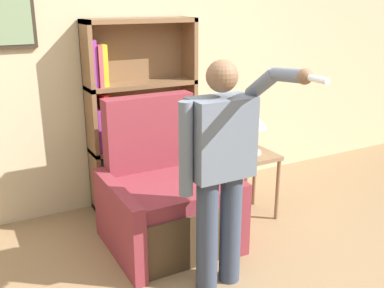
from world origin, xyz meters
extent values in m
cube|color=beige|center=(0.00, 2.03, 1.40)|extent=(8.00, 0.06, 2.80)
cube|color=#33281E|center=(-0.94, 1.98, 1.77)|extent=(0.41, 0.04, 0.44)
cube|color=gray|center=(-0.94, 1.96, 1.77)|extent=(0.35, 0.01, 0.38)
cube|color=brown|center=(-0.36, 1.85, 0.89)|extent=(0.04, 0.28, 1.78)
cube|color=brown|center=(0.63, 1.85, 0.89)|extent=(0.04, 0.28, 1.78)
cube|color=brown|center=(0.14, 1.98, 0.89)|extent=(1.04, 0.01, 1.78)
cube|color=brown|center=(0.14, 1.85, 0.02)|extent=(1.04, 0.28, 0.04)
cube|color=brown|center=(0.14, 1.85, 0.59)|extent=(1.04, 0.28, 0.04)
cube|color=brown|center=(0.14, 1.85, 1.18)|extent=(1.04, 0.28, 0.04)
cube|color=brown|center=(0.14, 1.85, 1.76)|extent=(1.04, 0.28, 0.04)
cube|color=#5B99A8|center=(-0.31, 1.85, 0.29)|extent=(0.05, 0.17, 0.51)
cube|color=black|center=(-0.26, 1.85, 0.24)|extent=(0.03, 0.20, 0.40)
cube|color=black|center=(-0.23, 1.85, 0.29)|extent=(0.03, 0.23, 0.50)
cube|color=gold|center=(-0.19, 1.85, 0.23)|extent=(0.05, 0.19, 0.37)
cube|color=purple|center=(-0.31, 1.85, 0.81)|extent=(0.05, 0.23, 0.39)
cube|color=red|center=(-0.25, 1.85, 0.88)|extent=(0.05, 0.21, 0.53)
cube|color=orange|center=(-0.20, 1.85, 0.81)|extent=(0.04, 0.22, 0.40)
cube|color=purple|center=(-0.32, 1.85, 1.41)|extent=(0.04, 0.18, 0.41)
cube|color=#BC4C56|center=(-0.27, 1.85, 1.39)|extent=(0.04, 0.22, 0.36)
cube|color=gold|center=(-0.23, 1.85, 1.39)|extent=(0.05, 0.16, 0.36)
cube|color=#4C3823|center=(-0.01, 0.99, 0.22)|extent=(0.77, 0.83, 0.43)
cube|color=maroon|center=(-0.01, 0.95, 0.49)|extent=(0.73, 0.71, 0.12)
cube|color=maroon|center=(-0.01, 1.37, 0.70)|extent=(0.77, 0.16, 0.97)
cube|color=maroon|center=(-0.44, 0.99, 0.30)|extent=(0.10, 0.91, 0.60)
cube|color=maroon|center=(0.42, 0.99, 0.30)|extent=(0.10, 0.91, 0.60)
cylinder|color=#384256|center=(-0.04, 0.34, 0.41)|extent=(0.15, 0.15, 0.83)
cylinder|color=#384256|center=(0.15, 0.34, 0.41)|extent=(0.15, 0.15, 0.83)
cube|color=slate|center=(0.06, 0.34, 1.09)|extent=(0.42, 0.24, 0.53)
sphere|color=brown|center=(0.06, 0.34, 1.49)|extent=(0.20, 0.20, 0.20)
cylinder|color=slate|center=(-0.20, 0.34, 1.05)|extent=(0.09, 0.09, 0.61)
cylinder|color=slate|center=(0.28, 0.23, 1.43)|extent=(0.09, 0.28, 0.23)
cylinder|color=slate|center=(0.28, -0.02, 1.53)|extent=(0.08, 0.27, 0.10)
sphere|color=brown|center=(0.28, -0.15, 1.54)|extent=(0.09, 0.09, 0.09)
cylinder|color=white|center=(0.28, -0.24, 1.54)|extent=(0.04, 0.15, 0.04)
cube|color=#846647|center=(0.87, 1.10, 0.59)|extent=(0.41, 0.41, 0.04)
cylinder|color=#846647|center=(0.69, 0.92, 0.29)|extent=(0.04, 0.04, 0.58)
cylinder|color=#846647|center=(1.04, 0.92, 0.29)|extent=(0.04, 0.04, 0.58)
cylinder|color=#846647|center=(0.69, 1.28, 0.29)|extent=(0.04, 0.04, 0.58)
cylinder|color=#846647|center=(1.04, 1.28, 0.29)|extent=(0.04, 0.04, 0.58)
cylinder|color=#B7B2A8|center=(0.87, 1.10, 0.63)|extent=(0.17, 0.17, 0.02)
cylinder|color=#B7B2A8|center=(0.87, 1.10, 0.75)|extent=(0.04, 0.04, 0.22)
cone|color=beige|center=(0.87, 1.10, 0.93)|extent=(0.26, 0.26, 0.15)
camera|label=1|loc=(-1.42, -2.00, 1.94)|focal=42.00mm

